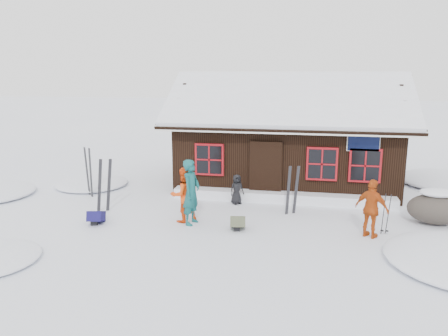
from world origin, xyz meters
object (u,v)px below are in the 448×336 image
Objects in this scene: boulder at (436,208)px; skier_orange_right at (372,209)px; ski_poles at (386,214)px; backpack_olive at (238,224)px; skier_orange_left at (184,195)px; skier_teal at (191,192)px; backpack_blue at (96,219)px; skier_crouched at (237,189)px; ski_pair_left at (104,186)px.

skier_orange_right is at bearing -143.00° from boulder.
ski_poles is at bearing -143.86° from boulder.
backpack_olive is (-3.62, -0.09, -0.65)m from skier_orange_right.
skier_orange_right is 3.68m from backpack_olive.
skier_teal is at bearing 113.39° from skier_orange_left.
ski_poles reaches higher than backpack_blue.
backpack_olive is (1.41, -0.21, -0.81)m from skier_teal.
backpack_blue is at bearing 176.72° from skier_crouched.
skier_orange_left reaches higher than backpack_olive.
skier_orange_left is 2.43m from skier_crouched.
skier_crouched is at bearing -9.39° from ski_pair_left.
skier_teal is 1.09× the size of ski_pair_left.
ski_poles is at bearing -106.20° from skier_orange_right.
skier_orange_right is at bearing -139.98° from ski_poles.
skier_teal is 1.88× the size of skier_crouched.
skier_crouched is at bearing 172.49° from boulder.
backpack_olive is (1.69, -0.36, -0.68)m from skier_orange_left.
backpack_olive is (-5.64, -1.61, -0.32)m from boulder.
ski_poles is (4.49, -1.96, 0.04)m from skier_crouched.
backpack_olive is at bearing 35.21° from skier_orange_right.
skier_crouched reaches higher than boulder.
skier_teal is 3.45× the size of backpack_blue.
skier_teal reaches higher than backpack_olive.
skier_crouched is 0.86× the size of ski_poles.
ski_poles is at bearing -5.87° from backpack_blue.
ski_poles reaches higher than skier_crouched.
boulder is at bearing -109.22° from skier_orange_right.
ski_pair_left reaches higher than skier_orange_left.
ski_poles is (8.50, -0.36, -0.28)m from ski_pair_left.
backpack_olive is at bearing -87.83° from skier_teal.
skier_orange_right reaches higher than backpack_blue.
skier_teal is 1.63× the size of ski_poles.
skier_crouched is at bearing 3.96° from skier_orange_right.
ski_pair_left is (-3.04, 0.61, -0.13)m from skier_teal.
ski_poles is (5.75, 0.10, -0.27)m from skier_orange_left.
skier_crouched is at bearing 90.72° from backpack_olive.
backpack_olive is (4.45, -0.82, -0.68)m from ski_pair_left.
skier_teal is 3.45× the size of backpack_olive.
boulder is 10.13m from ski_pair_left.
skier_teal is at bearing -153.64° from skier_crouched.
skier_orange_right is (5.03, -0.12, -0.16)m from skier_teal.
ski_poles is at bearing 142.30° from skier_orange_left.
skier_orange_left is 2.79m from ski_pair_left.
ski_pair_left reaches higher than skier_crouched.
boulder is at bearing -68.21° from skier_teal.
ski_poles is (0.43, 0.36, -0.25)m from skier_orange_right.
backpack_blue is at bearing 111.85° from skier_teal.
backpack_blue is (-2.48, -0.70, -0.68)m from skier_orange_left.
ski_pair_left reaches higher than boulder.
boulder is at bearing -47.19° from skier_crouched.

